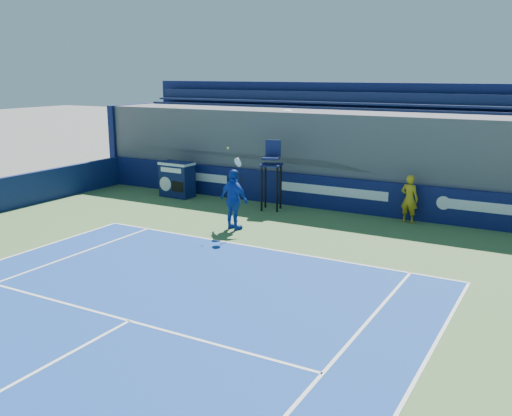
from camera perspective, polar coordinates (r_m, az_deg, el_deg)
The scene contains 6 objects.
ball_person at distance 19.12m, azimuth 15.08°, elevation 0.89°, with size 0.57×0.38×1.58m, color gold.
back_hoarding at distance 20.36m, azimuth 7.76°, elevation 1.41°, with size 20.40×0.21×1.20m.
match_clock at distance 22.58m, azimuth -7.91°, elevation 2.95°, with size 1.34×0.77×1.40m.
umpire_chair at distance 20.09m, azimuth 1.57°, elevation 4.06°, with size 0.85×0.85×2.48m.
tennis_player at distance 17.61m, azimuth -2.22°, elevation 0.85°, with size 1.19×0.73×2.57m.
stadium_seating at distance 22.05m, azimuth 9.79°, elevation 5.50°, with size 21.00×4.05×4.40m.
Camera 1 is at (7.29, -1.44, 4.79)m, focal length 40.00 mm.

